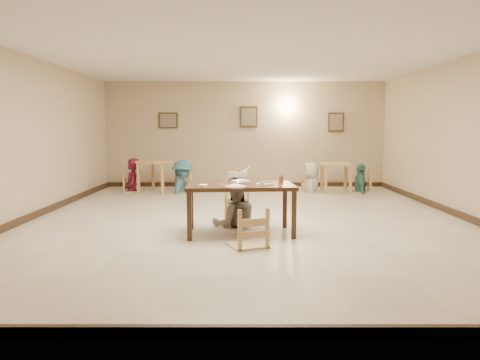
{
  "coord_description": "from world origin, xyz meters",
  "views": [
    {
      "loc": [
        -0.13,
        -8.49,
        1.65
      ],
      "look_at": [
        -0.14,
        -0.4,
        0.77
      ],
      "focal_mm": 35.0,
      "sensor_mm": 36.0,
      "label": 1
    }
  ],
  "objects_px": {
    "main_table": "(240,189)",
    "drink_glass": "(281,179)",
    "bg_diner_d": "(361,163)",
    "bg_table_left": "(157,166)",
    "bg_diner_a": "(132,158)",
    "bg_chair_lr": "(183,174)",
    "bg_chair_ll": "(132,175)",
    "bg_chair_rr": "(361,172)",
    "chair_far": "(237,195)",
    "chair_near": "(247,209)",
    "curry_warmer": "(238,174)",
    "bg_diner_c": "(311,162)",
    "bg_table_right": "(336,169)",
    "bg_chair_rl": "(311,174)",
    "bg_diner_b": "(183,160)",
    "main_diner": "(235,177)"
  },
  "relations": [
    {
      "from": "drink_glass",
      "to": "bg_diner_d",
      "type": "xyz_separation_m",
      "value": [
        2.52,
        4.83,
        -0.09
      ]
    },
    {
      "from": "chair_far",
      "to": "bg_diner_d",
      "type": "relative_size",
      "value": 0.67
    },
    {
      "from": "bg_table_left",
      "to": "bg_diner_a",
      "type": "distance_m",
      "value": 0.72
    },
    {
      "from": "drink_glass",
      "to": "bg_diner_c",
      "type": "bearing_deg",
      "value": 76.01
    },
    {
      "from": "bg_table_left",
      "to": "bg_diner_c",
      "type": "xyz_separation_m",
      "value": [
        4.06,
        0.12,
        0.08
      ]
    },
    {
      "from": "drink_glass",
      "to": "bg_diner_c",
      "type": "relative_size",
      "value": 0.09
    },
    {
      "from": "curry_warmer",
      "to": "bg_diner_c",
      "type": "relative_size",
      "value": 0.22
    },
    {
      "from": "bg_chair_ll",
      "to": "bg_diner_a",
      "type": "height_order",
      "value": "bg_diner_a"
    },
    {
      "from": "bg_diner_c",
      "to": "main_table",
      "type": "bearing_deg",
      "value": -18.55
    },
    {
      "from": "curry_warmer",
      "to": "bg_table_right",
      "type": "height_order",
      "value": "curry_warmer"
    },
    {
      "from": "drink_glass",
      "to": "bg_diner_c",
      "type": "height_order",
      "value": "bg_diner_c"
    },
    {
      "from": "main_table",
      "to": "drink_glass",
      "type": "distance_m",
      "value": 0.67
    },
    {
      "from": "bg_table_left",
      "to": "bg_chair_ll",
      "type": "xyz_separation_m",
      "value": [
        -0.69,
        0.07,
        -0.24
      ]
    },
    {
      "from": "chair_near",
      "to": "main_diner",
      "type": "xyz_separation_m",
      "value": [
        -0.19,
        1.46,
        0.3
      ]
    },
    {
      "from": "bg_table_right",
      "to": "bg_chair_lr",
      "type": "height_order",
      "value": "bg_chair_lr"
    },
    {
      "from": "main_table",
      "to": "bg_diner_b",
      "type": "bearing_deg",
      "value": 102.93
    },
    {
      "from": "bg_table_left",
      "to": "bg_diner_d",
      "type": "xyz_separation_m",
      "value": [
        5.35,
        -0.01,
        0.07
      ]
    },
    {
      "from": "drink_glass",
      "to": "bg_chair_rr",
      "type": "height_order",
      "value": "bg_chair_rr"
    },
    {
      "from": "bg_chair_ll",
      "to": "bg_chair_rl",
      "type": "xyz_separation_m",
      "value": [
        4.75,
        0.05,
        0.0
      ]
    },
    {
      "from": "curry_warmer",
      "to": "bg_table_right",
      "type": "xyz_separation_m",
      "value": [
        2.56,
        5.0,
        -0.34
      ]
    },
    {
      "from": "chair_far",
      "to": "drink_glass",
      "type": "distance_m",
      "value": 1.01
    },
    {
      "from": "main_diner",
      "to": "bg_table_right",
      "type": "distance_m",
      "value": 5.06
    },
    {
      "from": "main_table",
      "to": "bg_diner_c",
      "type": "distance_m",
      "value": 5.4
    },
    {
      "from": "chair_far",
      "to": "bg_chair_ll",
      "type": "relative_size",
      "value": 1.11
    },
    {
      "from": "drink_glass",
      "to": "bg_chair_ll",
      "type": "distance_m",
      "value": 6.05
    },
    {
      "from": "curry_warmer",
      "to": "bg_diner_c",
      "type": "height_order",
      "value": "bg_diner_c"
    },
    {
      "from": "main_diner",
      "to": "bg_chair_ll",
      "type": "bearing_deg",
      "value": -68.36
    },
    {
      "from": "bg_table_right",
      "to": "bg_diner_d",
      "type": "bearing_deg",
      "value": -4.39
    },
    {
      "from": "bg_diner_a",
      "to": "bg_diner_d",
      "type": "relative_size",
      "value": 1.16
    },
    {
      "from": "main_table",
      "to": "bg_diner_a",
      "type": "distance_m",
      "value": 5.77
    },
    {
      "from": "bg_chair_ll",
      "to": "bg_diner_b",
      "type": "bearing_deg",
      "value": -102.86
    },
    {
      "from": "bg_chair_lr",
      "to": "bg_diner_d",
      "type": "xyz_separation_m",
      "value": [
        4.66,
        0.07,
        0.27
      ]
    },
    {
      "from": "chair_far",
      "to": "bg_diner_c",
      "type": "relative_size",
      "value": 0.66
    },
    {
      "from": "chair_near",
      "to": "curry_warmer",
      "type": "bearing_deg",
      "value": -101.86
    },
    {
      "from": "bg_chair_lr",
      "to": "bg_chair_rl",
      "type": "distance_m",
      "value": 3.38
    },
    {
      "from": "chair_near",
      "to": "bg_diner_a",
      "type": "xyz_separation_m",
      "value": [
        -2.97,
        5.8,
        0.36
      ]
    },
    {
      "from": "curry_warmer",
      "to": "bg_chair_lr",
      "type": "relative_size",
      "value": 0.35
    },
    {
      "from": "curry_warmer",
      "to": "drink_glass",
      "type": "bearing_deg",
      "value": 10.72
    },
    {
      "from": "chair_near",
      "to": "bg_table_left",
      "type": "xyz_separation_m",
      "value": [
        -2.28,
        5.74,
        0.17
      ]
    },
    {
      "from": "bg_chair_rl",
      "to": "bg_diner_d",
      "type": "height_order",
      "value": "bg_diner_d"
    },
    {
      "from": "main_table",
      "to": "bg_table_right",
      "type": "height_order",
      "value": "main_table"
    },
    {
      "from": "main_diner",
      "to": "chair_near",
      "type": "bearing_deg",
      "value": 86.72
    },
    {
      "from": "bg_diner_c",
      "to": "curry_warmer",
      "type": "bearing_deg",
      "value": -18.78
    },
    {
      "from": "main_table",
      "to": "bg_chair_rr",
      "type": "bearing_deg",
      "value": 53.14
    },
    {
      "from": "main_table",
      "to": "bg_chair_lr",
      "type": "relative_size",
      "value": 1.76
    },
    {
      "from": "chair_far",
      "to": "main_diner",
      "type": "xyz_separation_m",
      "value": [
        -0.04,
        -0.08,
        0.32
      ]
    },
    {
      "from": "bg_chair_ll",
      "to": "bg_diner_a",
      "type": "relative_size",
      "value": 0.52
    },
    {
      "from": "drink_glass",
      "to": "bg_chair_rr",
      "type": "relative_size",
      "value": 0.13
    },
    {
      "from": "bg_diner_c",
      "to": "bg_table_right",
      "type": "bearing_deg",
      "value": 84.86
    },
    {
      "from": "bg_table_left",
      "to": "bg_diner_c",
      "type": "distance_m",
      "value": 4.07
    }
  ]
}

